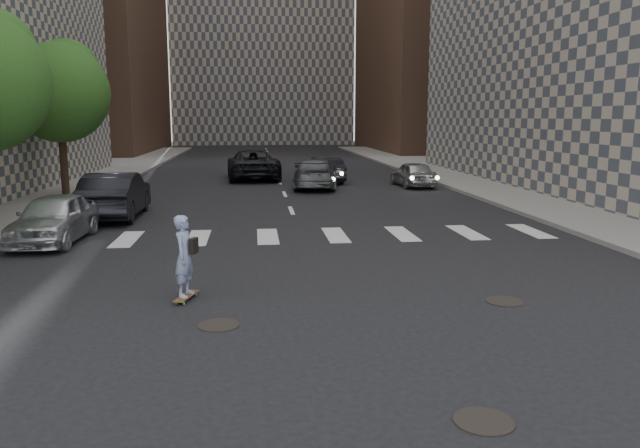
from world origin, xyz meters
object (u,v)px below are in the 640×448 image
at_px(traffic_car_d, 413,174).
at_px(skateboarder, 185,256).
at_px(traffic_car_c, 253,164).
at_px(traffic_car_e, 325,169).
at_px(tree_c, 61,88).
at_px(traffic_car_b, 315,173).
at_px(traffic_car_a, 115,195).
at_px(silver_sedan, 54,218).

bearing_deg(traffic_car_d, skateboarder, 59.31).
bearing_deg(traffic_car_d, traffic_car_c, -34.78).
xyz_separation_m(skateboarder, traffic_car_e, (5.08, 21.24, -0.18)).
distance_m(tree_c, traffic_car_c, 11.25).
distance_m(traffic_car_d, traffic_car_e, 4.88).
xyz_separation_m(traffic_car_c, traffic_car_d, (7.90, -4.63, -0.19)).
height_order(traffic_car_b, traffic_car_d, traffic_car_b).
bearing_deg(traffic_car_c, traffic_car_a, 67.06).
height_order(tree_c, traffic_car_b, tree_c).
xyz_separation_m(traffic_car_b, traffic_car_d, (4.89, 0.14, -0.10)).
distance_m(silver_sedan, traffic_car_e, 17.83).
relative_size(tree_c, traffic_car_b, 1.30).
xyz_separation_m(tree_c, skateboarder, (6.76, -16.37, -3.79)).
bearing_deg(silver_sedan, traffic_car_a, 81.79).
xyz_separation_m(skateboarder, traffic_car_b, (4.30, 18.46, -0.12)).
xyz_separation_m(traffic_car_a, traffic_car_d, (12.62, 8.37, -0.15)).
bearing_deg(skateboarder, silver_sedan, 141.95).
distance_m(skateboarder, silver_sedan, 7.35).
height_order(traffic_car_a, traffic_car_c, traffic_car_c).
xyz_separation_m(traffic_car_c, traffic_car_e, (3.80, -2.00, -0.15)).
xyz_separation_m(silver_sedan, traffic_car_a, (0.78, 4.21, 0.11)).
bearing_deg(silver_sedan, tree_c, 106.13).
bearing_deg(traffic_car_d, traffic_car_a, 29.14).
xyz_separation_m(tree_c, traffic_car_e, (11.85, 4.86, -3.97)).
xyz_separation_m(tree_c, traffic_car_b, (11.07, 2.09, -3.91)).
height_order(silver_sedan, traffic_car_d, silver_sedan).
distance_m(tree_c, traffic_car_b, 11.92).
relative_size(tree_c, traffic_car_d, 1.77).
bearing_deg(traffic_car_b, traffic_car_c, -50.66).
bearing_deg(tree_c, silver_sedan, -76.14).
relative_size(traffic_car_a, traffic_car_c, 0.81).
bearing_deg(traffic_car_a, skateboarder, 108.11).
bearing_deg(traffic_car_d, tree_c, 3.56).
height_order(skateboarder, traffic_car_c, traffic_car_c).
bearing_deg(traffic_car_a, traffic_car_b, -133.66).
height_order(silver_sedan, traffic_car_c, traffic_car_c).
height_order(traffic_car_a, traffic_car_e, traffic_car_a).
xyz_separation_m(silver_sedan, traffic_car_b, (8.51, 12.44, 0.05)).
distance_m(traffic_car_c, traffic_car_e, 4.29).
relative_size(skateboarder, traffic_car_b, 0.32).
height_order(tree_c, traffic_car_e, tree_c).
bearing_deg(traffic_car_c, traffic_car_b, 119.30).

